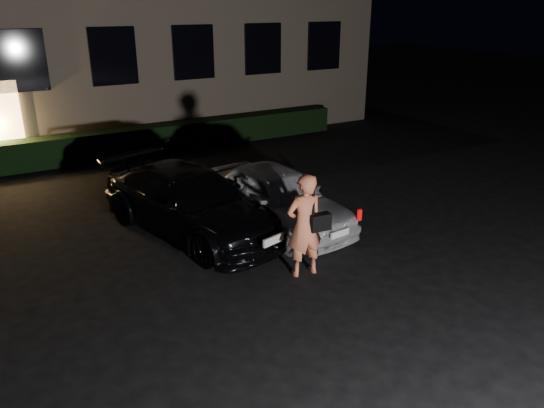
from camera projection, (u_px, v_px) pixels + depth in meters
ground at (317, 314)px, 8.27m from camera, size 80.00×80.00×0.00m
hedge at (126, 142)px, 16.59m from camera, size 15.00×0.70×0.85m
sedan at (191, 202)px, 11.00m from camera, size 3.05×4.99×1.35m
hatch at (278, 197)px, 11.29m from camera, size 2.01×4.06×1.33m
man at (305, 225)px, 9.18m from camera, size 0.78×0.50×1.88m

